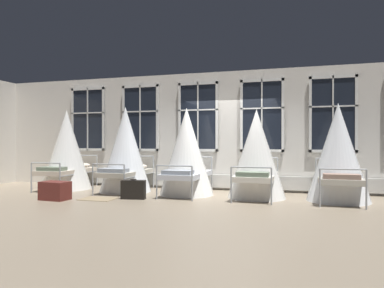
% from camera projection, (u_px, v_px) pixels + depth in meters
% --- Properties ---
extents(ground, '(27.29, 27.29, 0.00)m').
position_uv_depth(ground, '(221.00, 196.00, 8.56)').
color(ground, gray).
extents(back_wall_with_windows, '(14.65, 0.10, 3.31)m').
position_uv_depth(back_wall_with_windows, '(230.00, 131.00, 9.73)').
color(back_wall_with_windows, silver).
rests_on(back_wall_with_windows, ground).
extents(window_bank, '(10.09, 0.10, 2.96)m').
position_uv_depth(window_bank, '(229.00, 145.00, 9.62)').
color(window_bank, black).
rests_on(window_bank, ground).
extents(cot_first, '(1.38, 1.89, 2.25)m').
position_uv_depth(cot_first, '(67.00, 151.00, 9.92)').
color(cot_first, '#9EA3A8').
rests_on(cot_first, ground).
extents(cot_second, '(1.38, 1.87, 2.29)m').
position_uv_depth(cot_second, '(125.00, 150.00, 9.39)').
color(cot_second, '#9EA3A8').
rests_on(cot_second, ground).
extents(cot_third, '(1.38, 1.88, 2.20)m').
position_uv_depth(cot_third, '(187.00, 153.00, 8.85)').
color(cot_third, '#9EA3A8').
rests_on(cot_third, ground).
extents(cot_fourth, '(1.38, 1.88, 2.12)m').
position_uv_depth(cot_fourth, '(256.00, 155.00, 8.36)').
color(cot_fourth, '#9EA3A8').
rests_on(cot_fourth, ground).
extents(cot_fifth, '(1.38, 1.88, 2.22)m').
position_uv_depth(cot_fifth, '(338.00, 154.00, 7.86)').
color(cot_fifth, '#9EA3A8').
rests_on(cot_fifth, ground).
extents(rug_second, '(0.81, 0.57, 0.01)m').
position_uv_depth(rug_second, '(98.00, 199.00, 8.13)').
color(rug_second, '#8E7A5B').
rests_on(rug_second, ground).
extents(suitcase_dark, '(0.58, 0.29, 0.47)m').
position_uv_depth(suitcase_dark, '(133.00, 189.00, 8.15)').
color(suitcase_dark, black).
rests_on(suitcase_dark, ground).
extents(travel_trunk, '(0.67, 0.45, 0.42)m').
position_uv_depth(travel_trunk, '(55.00, 191.00, 8.02)').
color(travel_trunk, '#5B231E').
rests_on(travel_trunk, ground).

